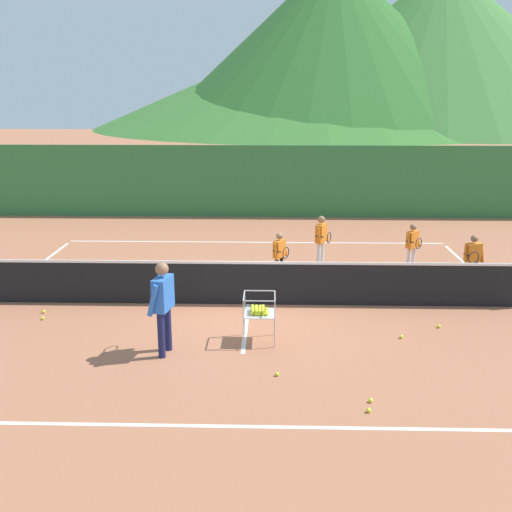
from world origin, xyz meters
The scene contains 22 objects.
ground_plane centered at (0.00, 0.00, 0.00)m, with size 120.00×120.00×0.00m, color #A86647.
line_baseline_near centered at (0.00, -4.87, 0.00)m, with size 11.43×0.08×0.01m, color white.
line_baseline_far centered at (0.00, 5.46, 0.00)m, with size 11.43×0.08×0.01m, color white.
line_service_center centered at (0.00, 0.00, 0.00)m, with size 0.08×5.03×0.01m, color white.
tennis_net centered at (0.00, 0.00, 0.50)m, with size 12.06×0.08×1.05m.
instructor centered at (-1.38, -2.53, 1.01)m, with size 0.44×0.82×1.68m.
student_0 centered at (0.69, 1.70, 0.72)m, with size 0.40×0.68×1.20m.
student_1 centered at (1.79, 2.90, 0.82)m, with size 0.42×0.73×1.37m.
student_2 centered at (4.11, 2.66, 0.74)m, with size 0.45×0.67×1.22m.
student_3 centered at (5.20, 1.30, 0.76)m, with size 0.53×0.56×1.27m.
ball_cart centered at (0.27, -1.95, 0.60)m, with size 0.58×0.58×0.90m.
tennis_ball_0 centered at (2.95, -1.76, 0.03)m, with size 0.07×0.07×0.07m, color yellow.
tennis_ball_2 centered at (-4.26, -0.65, 0.03)m, with size 0.07×0.07×0.07m, color yellow.
tennis_ball_3 centered at (1.99, -4.16, 0.03)m, with size 0.07×0.07×0.07m, color yellow.
tennis_ball_5 centered at (-4.14, -1.02, 0.03)m, with size 0.07×0.07×0.07m, color yellow.
tennis_ball_7 centered at (3.80, -1.23, 0.03)m, with size 0.07×0.07×0.07m, color yellow.
tennis_ball_8 centered at (1.92, -4.45, 0.03)m, with size 0.07×0.07×0.07m, color yellow.
tennis_ball_9 centered at (0.60, -3.35, 0.03)m, with size 0.07×0.07×0.07m, color yellow.
windscreen_fence centered at (0.00, 9.29, 1.30)m, with size 25.15×0.08×2.61m, color #33753D.
hill_0 centered at (7.53, 61.10, 9.73)m, with size 43.01×43.01×19.46m, color #2D6628.
hill_1 centered at (5.36, 64.50, 5.61)m, with size 53.64×53.64×11.21m, color #38702D.
hill_2 centered at (20.41, 63.42, 9.49)m, with size 46.59×46.59×18.98m, color #427A38.
Camera 1 is at (0.49, -12.12, 4.50)m, focal length 41.54 mm.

